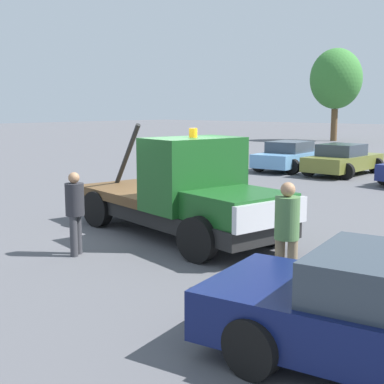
# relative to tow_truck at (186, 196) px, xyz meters

# --- Properties ---
(ground_plane) EXTENTS (160.00, 160.00, 0.00)m
(ground_plane) POSITION_rel_tow_truck_xyz_m (-0.36, 0.06, -0.96)
(ground_plane) COLOR #545459
(tow_truck) EXTENTS (6.19, 2.95, 2.51)m
(tow_truck) POSITION_rel_tow_truck_xyz_m (0.00, 0.00, 0.00)
(tow_truck) COLOR black
(tow_truck) RESTS_ON ground
(person_near_truck) EXTENTS (0.39, 0.39, 1.76)m
(person_near_truck) POSITION_rel_tow_truck_xyz_m (3.55, -1.50, 0.06)
(person_near_truck) COLOR #847051
(person_near_truck) RESTS_ON ground
(person_at_hood) EXTENTS (0.37, 0.37, 1.66)m
(person_at_hood) POSITION_rel_tow_truck_xyz_m (-0.66, -2.49, 0.00)
(person_at_hood) COLOR #38383D
(person_at_hood) RESTS_ON ground
(parked_car_skyblue) EXTENTS (2.66, 4.95, 1.34)m
(parked_car_skyblue) POSITION_rel_tow_truck_xyz_m (-5.24, 12.95, -0.31)
(parked_car_skyblue) COLOR #669ED1
(parked_car_skyblue) RESTS_ON ground
(parked_car_olive) EXTENTS (2.39, 4.26, 1.34)m
(parked_car_olive) POSITION_rel_tow_truck_xyz_m (-2.60, 12.85, -0.31)
(parked_car_olive) COLOR olive
(parked_car_olive) RESTS_ON ground
(tree_left) EXTENTS (4.37, 4.37, 7.80)m
(tree_left) POSITION_rel_tow_truck_xyz_m (-13.91, 33.93, 4.28)
(tree_left) COLOR brown
(tree_left) RESTS_ON ground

